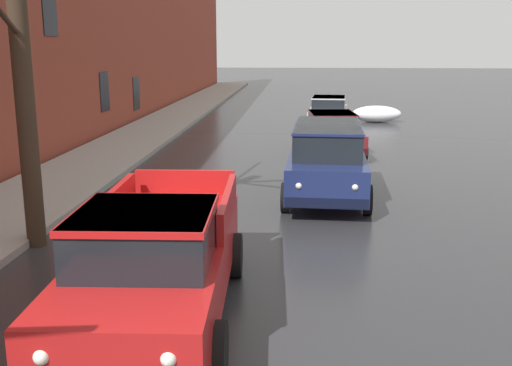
{
  "coord_description": "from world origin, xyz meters",
  "views": [
    {
      "loc": [
        0.59,
        -0.57,
        3.7
      ],
      "look_at": [
        -0.24,
        10.87,
        1.04
      ],
      "focal_mm": 41.92,
      "sensor_mm": 36.0,
      "label": 1
    }
  ],
  "objects_px": {
    "sedan_maroon_parked_kerbside_mid": "(332,132)",
    "sedan_silver_parked_far_down_block": "(328,112)",
    "bare_tree_second_along_sidewalk": "(17,21)",
    "suv_darkblue_parked_kerbside_close": "(327,158)",
    "pickup_truck_red_approaching_near_lane": "(156,261)"
  },
  "relations": [
    {
      "from": "sedan_maroon_parked_kerbside_mid",
      "to": "sedan_silver_parked_far_down_block",
      "type": "relative_size",
      "value": 0.97
    },
    {
      "from": "bare_tree_second_along_sidewalk",
      "to": "sedan_silver_parked_far_down_block",
      "type": "distance_m",
      "value": 18.2
    },
    {
      "from": "bare_tree_second_along_sidewalk",
      "to": "sedan_silver_parked_far_down_block",
      "type": "bearing_deg",
      "value": 69.59
    },
    {
      "from": "bare_tree_second_along_sidewalk",
      "to": "suv_darkblue_parked_kerbside_close",
      "type": "relative_size",
      "value": 1.71
    },
    {
      "from": "sedan_silver_parked_far_down_block",
      "to": "sedan_maroon_parked_kerbside_mid",
      "type": "bearing_deg",
      "value": -91.45
    },
    {
      "from": "pickup_truck_red_approaching_near_lane",
      "to": "sedan_maroon_parked_kerbside_mid",
      "type": "xyz_separation_m",
      "value": [
        3.04,
        13.24,
        -0.13
      ]
    },
    {
      "from": "bare_tree_second_along_sidewalk",
      "to": "sedan_maroon_parked_kerbside_mid",
      "type": "relative_size",
      "value": 1.9
    },
    {
      "from": "suv_darkblue_parked_kerbside_close",
      "to": "sedan_maroon_parked_kerbside_mid",
      "type": "bearing_deg",
      "value": 85.75
    },
    {
      "from": "suv_darkblue_parked_kerbside_close",
      "to": "sedan_silver_parked_far_down_block",
      "type": "bearing_deg",
      "value": 87.18
    },
    {
      "from": "suv_darkblue_parked_kerbside_close",
      "to": "sedan_silver_parked_far_down_block",
      "type": "distance_m",
      "value": 12.7
    },
    {
      "from": "bare_tree_second_along_sidewalk",
      "to": "suv_darkblue_parked_kerbside_close",
      "type": "bearing_deg",
      "value": 36.02
    },
    {
      "from": "sedan_silver_parked_far_down_block",
      "to": "bare_tree_second_along_sidewalk",
      "type": "bearing_deg",
      "value": -110.41
    },
    {
      "from": "sedan_maroon_parked_kerbside_mid",
      "to": "pickup_truck_red_approaching_near_lane",
      "type": "bearing_deg",
      "value": -102.92
    },
    {
      "from": "pickup_truck_red_approaching_near_lane",
      "to": "sedan_silver_parked_far_down_block",
      "type": "height_order",
      "value": "pickup_truck_red_approaching_near_lane"
    },
    {
      "from": "pickup_truck_red_approaching_near_lane",
      "to": "suv_darkblue_parked_kerbside_close",
      "type": "distance_m",
      "value": 7.51
    }
  ]
}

